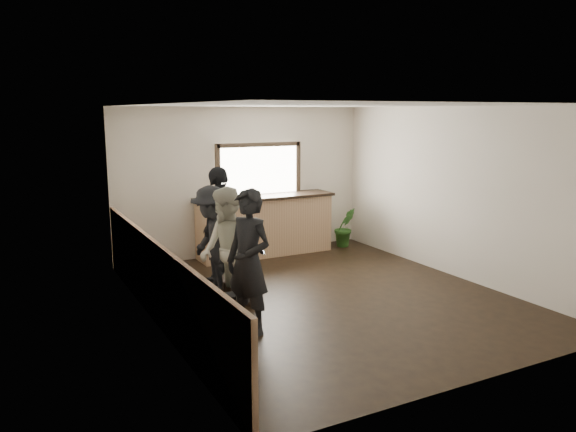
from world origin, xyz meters
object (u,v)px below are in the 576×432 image
bar_counter (265,222)px  cup_a (227,267)px  person_b (227,252)px  person_d (220,226)px  person_c (212,243)px  cup_b (243,273)px  coffee_table (238,286)px  potted_plant (345,227)px  sofa (185,288)px  person_a (249,262)px

bar_counter → cup_a: bearing=-129.2°
person_b → person_d: (0.43, 1.36, 0.07)m
person_c → cup_b: bearing=43.4°
coffee_table → person_d: 1.10m
cup_a → person_d: 0.76m
coffee_table → cup_b: size_ratio=8.83×
cup_a → person_d: bearing=77.8°
coffee_table → potted_plant: potted_plant is taller
cup_b → person_d: (0.04, 0.97, 0.53)m
person_c → person_d: (0.37, 0.63, 0.10)m
bar_counter → potted_plant: bearing=-5.7°
cup_b → person_c: (-0.32, 0.34, 0.42)m
coffee_table → person_c: bearing=151.0°
cup_b → sofa: bearing=173.4°
sofa → person_b: size_ratio=1.15×
person_c → person_d: bearing=150.0°
cup_a → cup_b: 0.44m
person_a → person_c: size_ratio=1.08×
sofa → coffee_table: (0.83, 0.07, -0.11)m
bar_counter → person_d: size_ratio=1.44×
bar_counter → cup_a: 2.42m
person_b → bar_counter: bearing=147.5°
potted_plant → person_a: size_ratio=0.44×
coffee_table → person_b: 0.96m
person_c → bar_counter: bearing=137.9°
cup_a → person_c: 0.49m
bar_counter → cup_a: (-1.52, -1.87, -0.22)m
coffee_table → person_b: (-0.38, -0.56, 0.68)m
person_b → sofa: bearing=-135.4°
bar_counter → person_c: bar_counter is taller
person_c → person_d: person_d is taller
coffee_table → person_a: person_a is taller
cup_b → bar_counter: bearing=57.8°
person_d → cup_a: bearing=31.4°
bar_counter → person_d: bar_counter is taller
person_a → person_d: (0.43, 2.09, 0.04)m
bar_counter → sofa: size_ratio=1.35×
cup_a → person_a: 1.65m
person_a → person_c: bearing=154.5°
person_c → person_a: bearing=-2.4°
bar_counter → person_b: size_ratio=1.55×
person_b → person_c: (0.07, 0.73, -0.03)m
cup_a → person_c: person_c is taller
potted_plant → person_c: bearing=-153.0°
person_a → person_d: bearing=145.4°
bar_counter → person_b: bar_counter is taller
coffee_table → person_b: size_ratio=0.48×
cup_b → person_c: 0.63m
person_c → cup_a: bearing=108.9°
cup_a → person_c: (-0.25, -0.08, 0.41)m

